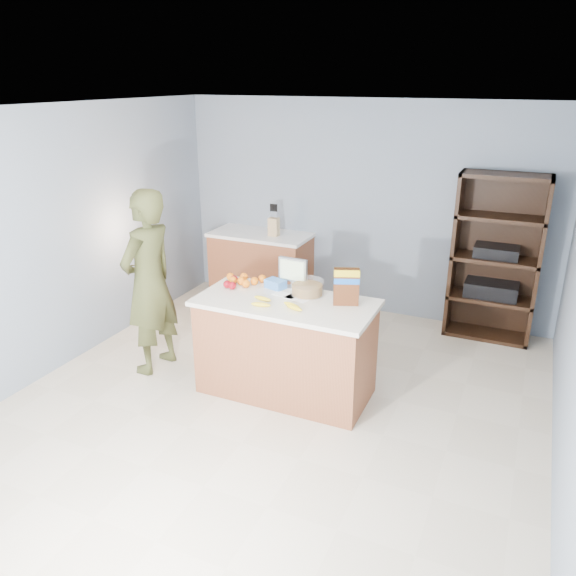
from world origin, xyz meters
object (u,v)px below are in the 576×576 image
at_px(shelving_unit, 495,261).
at_px(person, 149,283).
at_px(tv, 293,271).
at_px(cereal_box, 346,284).
at_px(counter_peninsula, 286,351).

height_order(shelving_unit, person, shelving_unit).
height_order(tv, cereal_box, cereal_box).
height_order(counter_peninsula, cereal_box, cereal_box).
distance_m(shelving_unit, tv, 2.38).
bearing_deg(cereal_box, tv, 161.77).
relative_size(counter_peninsula, person, 0.87).
height_order(counter_peninsula, shelving_unit, shelving_unit).
xyz_separation_m(person, cereal_box, (1.87, 0.23, 0.19)).
relative_size(shelving_unit, cereal_box, 5.61).
bearing_deg(counter_peninsula, tv, 102.70).
relative_size(shelving_unit, person, 1.01).
bearing_deg(counter_peninsula, person, -175.83).
distance_m(person, cereal_box, 1.90).
relative_size(counter_peninsula, shelving_unit, 0.87).
bearing_deg(cereal_box, shelving_unit, 61.35).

